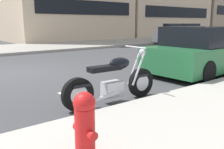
{
  "coord_description": "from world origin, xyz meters",
  "views": [
    {
      "loc": [
        -2.44,
        -8.02,
        1.6
      ],
      "look_at": [
        0.47,
        -4.26,
        0.6
      ],
      "focal_mm": 39.91,
      "sensor_mm": 36.0,
      "label": 1
    }
  ],
  "objects_px": {
    "fire_hydrant": "(85,124)",
    "parked_motorcycle": "(113,82)",
    "car_opposite_curb": "(181,34)",
    "parked_car_at_intersection": "(206,51)"
  },
  "relations": [
    {
      "from": "car_opposite_curb",
      "to": "parked_car_at_intersection",
      "type": "bearing_deg",
      "value": 38.74
    },
    {
      "from": "parked_car_at_intersection",
      "to": "parked_motorcycle",
      "type": "bearing_deg",
      "value": -173.02
    },
    {
      "from": "parked_motorcycle",
      "to": "fire_hydrant",
      "type": "distance_m",
      "value": 2.34
    },
    {
      "from": "parked_motorcycle",
      "to": "fire_hydrant",
      "type": "height_order",
      "value": "parked_motorcycle"
    },
    {
      "from": "parked_car_at_intersection",
      "to": "fire_hydrant",
      "type": "xyz_separation_m",
      "value": [
        -6.0,
        -2.31,
        -0.16
      ]
    },
    {
      "from": "car_opposite_curb",
      "to": "fire_hydrant",
      "type": "distance_m",
      "value": 17.51
    },
    {
      "from": "parked_motorcycle",
      "to": "parked_car_at_intersection",
      "type": "relative_size",
      "value": 0.48
    },
    {
      "from": "parked_motorcycle",
      "to": "car_opposite_curb",
      "type": "xyz_separation_m",
      "value": [
        12.86,
        8.14,
        0.29
      ]
    },
    {
      "from": "car_opposite_curb",
      "to": "fire_hydrant",
      "type": "height_order",
      "value": "car_opposite_curb"
    },
    {
      "from": "fire_hydrant",
      "to": "parked_motorcycle",
      "type": "bearing_deg",
      "value": 44.45
    }
  ]
}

